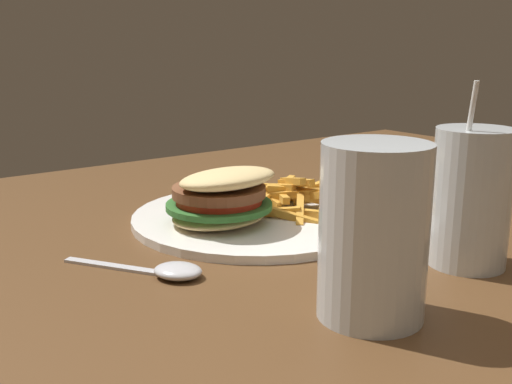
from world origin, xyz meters
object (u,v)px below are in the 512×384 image
meal_plate_near (244,207)px  juice_glass (470,204)px  beer_glass (373,237)px  spoon (170,270)px

meal_plate_near → juice_glass: 0.27m
beer_glass → juice_glass: bearing=-172.3°
meal_plate_near → juice_glass: bearing=112.7°
meal_plate_near → beer_glass: (0.06, 0.27, 0.04)m
beer_glass → meal_plate_near: bearing=-103.6°
beer_glass → juice_glass: size_ratio=0.78×
meal_plate_near → beer_glass: 0.28m
juice_glass → spoon: bearing=-30.6°
juice_glass → spoon: 0.30m
meal_plate_near → juice_glass: size_ratio=1.67×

